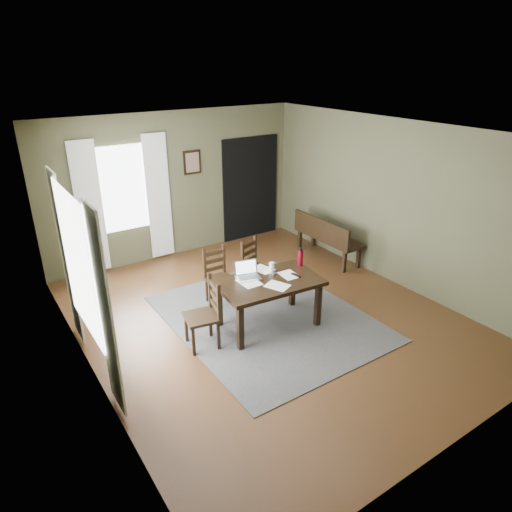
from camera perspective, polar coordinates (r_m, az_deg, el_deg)
ground at (r=6.84m, az=1.41°, el=-7.80°), size 5.00×6.00×0.01m
room_shell at (r=6.09m, az=1.58°, el=6.84°), size 5.02×6.02×2.71m
rug at (r=6.84m, az=1.41°, el=-7.72°), size 2.60×3.20×0.01m
dining_table at (r=6.36m, az=1.61°, el=-3.79°), size 1.50×0.98×0.71m
chair_end at (r=6.05m, az=-6.37°, el=-7.25°), size 0.49×0.49×0.96m
chair_back_left at (r=7.08m, az=-4.69°, el=-2.59°), size 0.40×0.41×0.89m
chair_back_right at (r=7.39m, az=-0.11°, el=-1.35°), size 0.50×0.50×0.89m
bench at (r=8.65m, az=8.72°, el=2.63°), size 0.47×1.47×0.83m
laptop at (r=6.40m, az=-1.10°, el=-2.11°), size 0.39×0.34×0.23m
computer_mouse at (r=6.49m, az=2.18°, el=-2.16°), size 0.06×0.10×0.03m
tv_remote at (r=6.47m, az=5.01°, el=-2.40°), size 0.07×0.17×0.02m
drinking_glass at (r=6.50m, az=1.97°, el=-1.47°), size 0.09×0.09×0.16m
water_bottle at (r=6.75m, az=5.55°, el=-0.16°), size 0.10×0.10×0.28m
paper_a at (r=6.27m, az=-0.86°, el=-3.28°), size 0.26×0.33×0.00m
paper_b at (r=6.49m, az=4.12°, el=-2.36°), size 0.25×0.31×0.00m
paper_c at (r=6.64m, az=0.88°, el=-1.66°), size 0.30×0.35×0.00m
paper_e at (r=6.18m, az=2.68°, el=-3.74°), size 0.35×0.38×0.00m
window_left at (r=5.46m, az=-21.43°, el=-0.89°), size 0.01×1.30×1.70m
window_back at (r=8.35m, az=-16.26°, el=8.08°), size 1.00×0.01×1.50m
curtain_left_near at (r=4.86m, az=-18.31°, el=-6.88°), size 0.03×0.48×2.30m
curtain_left_far at (r=6.31m, az=-22.63°, el=-0.29°), size 0.03×0.48×2.30m
curtain_back_left at (r=8.24m, az=-20.08°, el=5.54°), size 0.44×0.03×2.30m
curtain_back_right at (r=8.59m, az=-12.09°, el=7.19°), size 0.44×0.03×2.30m
framed_picture at (r=8.76m, az=-7.99°, el=11.52°), size 0.34×0.03×0.44m
doorway_back at (r=9.56m, az=-0.70°, el=8.45°), size 1.30×0.03×2.10m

